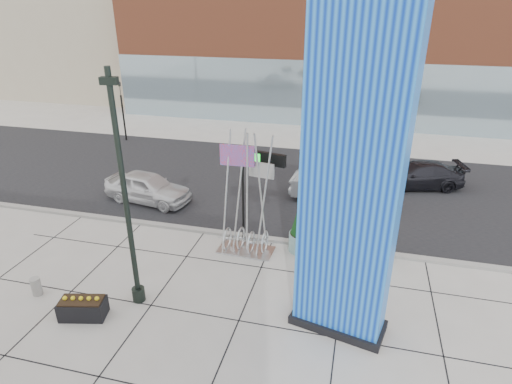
% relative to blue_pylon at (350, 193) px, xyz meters
% --- Properties ---
extents(ground, '(160.00, 160.00, 0.00)m').
position_rel_blue_pylon_xyz_m(ground, '(-4.00, 0.45, -4.48)').
color(ground, '#9E9991').
rests_on(ground, ground).
extents(street_asphalt, '(80.00, 12.00, 0.02)m').
position_rel_blue_pylon_xyz_m(street_asphalt, '(-4.00, 10.45, -4.47)').
color(street_asphalt, black).
rests_on(street_asphalt, ground).
extents(curb_edge, '(80.00, 0.30, 0.12)m').
position_rel_blue_pylon_xyz_m(curb_edge, '(-4.00, 4.45, -4.42)').
color(curb_edge, gray).
rests_on(curb_edge, ground).
extents(tower_podium, '(34.00, 10.00, 11.00)m').
position_rel_blue_pylon_xyz_m(tower_podium, '(-3.00, 27.45, 1.02)').
color(tower_podium, '#98482C').
rests_on(tower_podium, ground).
extents(tower_glass_front, '(34.00, 0.60, 5.00)m').
position_rel_blue_pylon_xyz_m(tower_glass_front, '(-3.00, 22.65, -1.98)').
color(tower_glass_front, '#8CA5B2').
rests_on(tower_glass_front, ground).
extents(blue_pylon, '(2.99, 1.83, 9.26)m').
position_rel_blue_pylon_xyz_m(blue_pylon, '(0.00, 0.00, 0.00)').
color(blue_pylon, '#0B32AE').
rests_on(blue_pylon, ground).
extents(lamp_post, '(0.50, 0.42, 7.57)m').
position_rel_blue_pylon_xyz_m(lamp_post, '(-6.50, -0.39, -1.37)').
color(lamp_post, black).
rests_on(lamp_post, ground).
extents(public_art_sculpture, '(2.24, 1.20, 4.97)m').
position_rel_blue_pylon_xyz_m(public_art_sculpture, '(-3.85, 3.45, -3.17)').
color(public_art_sculpture, silver).
rests_on(public_art_sculpture, ground).
extents(concrete_bollard, '(0.33, 0.33, 0.64)m').
position_rel_blue_pylon_xyz_m(concrete_bollard, '(-10.00, -0.96, -4.16)').
color(concrete_bollard, gray).
rests_on(concrete_bollard, ground).
extents(overhead_street_sign, '(1.87, 0.57, 3.99)m').
position_rel_blue_pylon_xyz_m(overhead_street_sign, '(-3.51, 4.25, -1.05)').
color(overhead_street_sign, black).
rests_on(overhead_street_sign, ground).
extents(round_planter_east, '(1.02, 1.02, 2.55)m').
position_rel_blue_pylon_xyz_m(round_planter_east, '(0.60, 4.05, -3.27)').
color(round_planter_east, '#84B2AE').
rests_on(round_planter_east, ground).
extents(round_planter_mid, '(1.00, 1.00, 2.49)m').
position_rel_blue_pylon_xyz_m(round_planter_mid, '(1.20, 4.05, -3.30)').
color(round_planter_mid, '#84B2AE').
rests_on(round_planter_mid, ground).
extents(round_planter_west, '(1.07, 1.07, 2.68)m').
position_rel_blue_pylon_xyz_m(round_planter_west, '(-1.71, 4.05, -3.20)').
color(round_planter_west, '#84B2AE').
rests_on(round_planter_west, ground).
extents(box_planter_north, '(1.52, 1.00, 0.77)m').
position_rel_blue_pylon_xyz_m(box_planter_north, '(-7.80, -1.55, -4.12)').
color(box_planter_north, black).
rests_on(box_planter_north, ground).
extents(car_white_west, '(4.57, 2.39, 1.48)m').
position_rel_blue_pylon_xyz_m(car_white_west, '(-9.74, 6.67, -3.73)').
color(car_white_west, silver).
rests_on(car_white_west, ground).
extents(car_silver_mid, '(4.89, 2.02, 1.57)m').
position_rel_blue_pylon_xyz_m(car_silver_mid, '(-0.61, 8.95, -3.69)').
color(car_silver_mid, '#9EA1A5').
rests_on(car_silver_mid, ground).
extents(car_dark_east, '(5.00, 2.94, 1.36)m').
position_rel_blue_pylon_xyz_m(car_dark_east, '(3.24, 11.78, -3.80)').
color(car_dark_east, black).
rests_on(car_dark_east, ground).
extents(traffic_signal, '(0.15, 0.18, 4.10)m').
position_rel_blue_pylon_xyz_m(traffic_signal, '(-16.00, 15.45, -2.17)').
color(traffic_signal, black).
rests_on(traffic_signal, ground).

